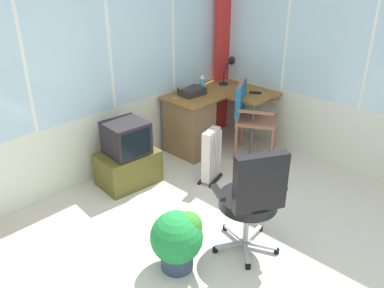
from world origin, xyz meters
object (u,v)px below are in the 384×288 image
at_px(potted_plant, 178,238).
at_px(desk_lamp, 231,66).
at_px(desk, 193,123).
at_px(wooden_armchair, 248,109).
at_px(tv_remote, 255,93).
at_px(space_heater, 212,155).
at_px(tv_on_stand, 128,157).
at_px(office_chair, 253,196).
at_px(paper_tray, 192,91).
at_px(spray_bottle, 202,83).

bearing_deg(potted_plant, desk_lamp, 30.37).
relative_size(desk, wooden_armchair, 1.30).
bearing_deg(tv_remote, desk_lamp, 45.43).
xyz_separation_m(space_heater, potted_plant, (-1.25, -0.73, -0.02)).
xyz_separation_m(wooden_armchair, tv_on_stand, (-1.49, 0.51, -0.28)).
distance_m(desk, office_chair, 2.01).
height_order(paper_tray, tv_on_stand, paper_tray).
distance_m(wooden_armchair, potted_plant, 2.23).
height_order(desk, potted_plant, desk).
bearing_deg(potted_plant, desk, 40.21).
bearing_deg(desk_lamp, desk, -178.19).
xyz_separation_m(tv_remote, space_heater, (-1.04, -0.18, -0.43)).
bearing_deg(spray_bottle, office_chair, -127.29).
xyz_separation_m(tv_remote, spray_bottle, (-0.37, 0.57, 0.09)).
distance_m(desk, potted_plant, 2.13).
relative_size(tv_remote, spray_bottle, 0.69).
xyz_separation_m(desk_lamp, spray_bottle, (-0.47, 0.09, -0.14)).
height_order(spray_bottle, paper_tray, spray_bottle).
bearing_deg(desk_lamp, tv_remote, -100.97).
distance_m(desk, space_heater, 0.75).
bearing_deg(wooden_armchair, space_heater, -172.07).
relative_size(spray_bottle, paper_tray, 0.72).
height_order(tv_remote, wooden_armchair, wooden_armchair).
height_order(tv_remote, paper_tray, paper_tray).
height_order(office_chair, space_heater, office_chair).
height_order(tv_remote, space_heater, tv_remote).
distance_m(tv_remote, wooden_armchair, 0.29).
height_order(paper_tray, potted_plant, paper_tray).
bearing_deg(desk, desk_lamp, 1.81).
height_order(spray_bottle, tv_on_stand, spray_bottle).
relative_size(desk, potted_plant, 2.36).
xyz_separation_m(tv_remote, office_chair, (-1.74, -1.22, -0.17)).
relative_size(desk, tv_remote, 8.16).
bearing_deg(potted_plant, tv_on_stand, 67.70).
xyz_separation_m(spray_bottle, office_chair, (-1.37, -1.80, -0.27)).
height_order(office_chair, potted_plant, office_chair).
relative_size(tv_on_stand, space_heater, 1.18).
relative_size(spray_bottle, tv_on_stand, 0.29).
relative_size(tv_remote, paper_tray, 0.50).
bearing_deg(potted_plant, space_heater, 30.19).
distance_m(tv_remote, office_chair, 2.14).
bearing_deg(tv_remote, paper_tray, 103.60).
distance_m(paper_tray, space_heater, 0.97).
bearing_deg(office_chair, tv_on_stand, 89.61).
xyz_separation_m(office_chair, tv_on_stand, (0.01, 1.67, -0.25)).
bearing_deg(tv_on_stand, tv_remote, -14.36).
xyz_separation_m(desk, spray_bottle, (0.29, 0.11, 0.44)).
distance_m(desk, tv_on_stand, 1.07).
bearing_deg(space_heater, desk, 59.99).
distance_m(desk_lamp, spray_bottle, 0.50).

